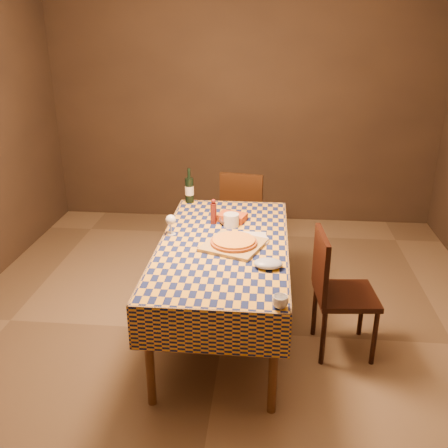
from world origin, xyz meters
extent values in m
plane|color=brown|center=(0.00, 0.00, 0.00)|extent=(5.00, 5.00, 0.00)
cube|color=#34271D|center=(0.00, 2.50, 1.35)|extent=(4.50, 0.10, 2.70)
cylinder|color=brown|center=(-0.38, -0.83, 0.38)|extent=(0.06, 0.06, 0.75)
cylinder|color=brown|center=(0.38, -0.83, 0.38)|extent=(0.06, 0.06, 0.75)
cylinder|color=brown|center=(-0.38, 0.83, 0.38)|extent=(0.06, 0.06, 0.75)
cylinder|color=brown|center=(0.38, 0.83, 0.38)|extent=(0.06, 0.06, 0.75)
cube|color=brown|center=(0.00, 0.00, 0.74)|extent=(0.90, 1.80, 0.03)
cube|color=brown|center=(0.00, 0.00, 0.76)|extent=(0.92, 1.82, 0.02)
cube|color=brown|center=(0.00, -0.92, 0.62)|extent=(0.94, 0.01, 0.30)
cube|color=brown|center=(0.00, 0.92, 0.62)|extent=(0.94, 0.01, 0.30)
cube|color=brown|center=(-0.47, 0.00, 0.62)|extent=(0.01, 1.84, 0.30)
cube|color=brown|center=(0.47, 0.00, 0.62)|extent=(0.01, 1.84, 0.30)
cube|color=tan|center=(0.08, -0.06, 0.78)|extent=(0.50, 0.50, 0.02)
cylinder|color=#9F4A1A|center=(0.08, -0.06, 0.80)|extent=(0.38, 0.38, 0.02)
cylinder|color=orange|center=(0.08, -0.06, 0.82)|extent=(0.34, 0.34, 0.01)
cylinder|color=#4F1612|center=(-0.11, 0.37, 0.85)|extent=(0.06, 0.06, 0.17)
sphere|color=#4F1612|center=(-0.11, 0.37, 0.96)|extent=(0.04, 0.04, 0.04)
imported|color=#614852|center=(0.01, 0.37, 0.79)|extent=(0.19, 0.19, 0.05)
cylinder|color=white|center=(-0.41, 0.13, 0.77)|extent=(0.09, 0.09, 0.00)
cylinder|color=white|center=(-0.41, 0.13, 0.81)|extent=(0.01, 0.01, 0.07)
sphere|color=white|center=(-0.41, 0.13, 0.89)|extent=(0.08, 0.08, 0.08)
ellipsoid|color=#430A08|center=(-0.41, 0.13, 0.88)|extent=(0.05, 0.05, 0.03)
cylinder|color=black|center=(-0.38, 0.86, 0.88)|extent=(0.08, 0.08, 0.22)
cylinder|color=black|center=(-0.38, 0.86, 1.04)|extent=(0.03, 0.03, 0.09)
cylinder|color=beige|center=(-0.38, 0.86, 0.88)|extent=(0.09, 0.09, 0.08)
cylinder|color=silver|center=(0.03, 0.33, 0.82)|extent=(0.13, 0.13, 0.10)
cube|color=#B84618|center=(0.03, 0.45, 0.80)|extent=(0.25, 0.21, 0.05)
cylinder|color=white|center=(0.22, 0.06, 0.78)|extent=(0.27, 0.27, 0.01)
imported|color=white|center=(0.40, -0.85, 0.81)|extent=(0.11, 0.11, 0.07)
cube|color=silver|center=(0.18, 0.13, 0.77)|extent=(0.26, 0.20, 0.00)
ellipsoid|color=#A2B1CF|center=(0.33, -0.36, 0.80)|extent=(0.20, 0.15, 0.06)
cube|color=black|center=(0.09, 1.45, 0.45)|extent=(0.48, 0.48, 0.04)
cube|color=black|center=(0.05, 1.25, 0.70)|extent=(0.42, 0.10, 0.46)
cylinder|color=black|center=(0.29, 1.60, 0.21)|extent=(0.04, 0.04, 0.43)
cylinder|color=black|center=(-0.06, 1.66, 0.21)|extent=(0.04, 0.04, 0.43)
cylinder|color=black|center=(0.23, 1.24, 0.21)|extent=(0.04, 0.04, 0.43)
cylinder|color=black|center=(-0.12, 1.30, 0.21)|extent=(0.04, 0.04, 0.43)
cube|color=black|center=(0.90, -0.13, 0.45)|extent=(0.46, 0.46, 0.04)
cube|color=black|center=(0.70, -0.14, 0.70)|extent=(0.07, 0.42, 0.46)
cylinder|color=black|center=(1.09, -0.29, 0.21)|extent=(0.04, 0.04, 0.43)
cylinder|color=black|center=(1.06, 0.07, 0.21)|extent=(0.04, 0.04, 0.43)
cylinder|color=black|center=(0.73, -0.32, 0.21)|extent=(0.04, 0.04, 0.43)
cylinder|color=black|center=(0.70, 0.04, 0.21)|extent=(0.04, 0.04, 0.43)
camera|label=1|loc=(0.31, -3.31, 2.27)|focal=40.00mm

